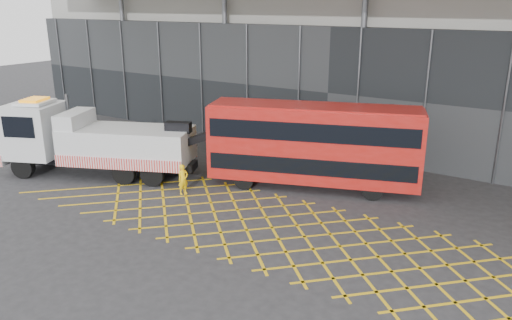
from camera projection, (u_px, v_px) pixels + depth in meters
The scene contains 6 objects.
ground_plane at pixel (188, 205), 24.26m from camera, with size 120.00×120.00×0.00m, color #2A2A2C.
road_markings at pixel (288, 232), 21.36m from camera, with size 27.96×7.16×0.01m.
construction_building at pixel (373, 8), 35.26m from camera, with size 55.00×23.97×18.00m.
recovery_truck at pixel (92, 140), 27.90m from camera, with size 12.13×6.89×4.36m.
bus_towed at pixel (313, 143), 25.81m from camera, with size 11.05×5.99×4.42m.
worker at pixel (183, 179), 25.41m from camera, with size 0.57×0.38×1.57m, color yellow.
Camera 1 is at (14.98, -17.05, 9.44)m, focal length 35.00 mm.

